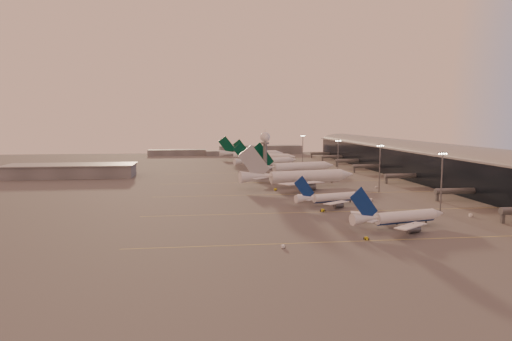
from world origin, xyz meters
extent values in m
plane|color=#4E4C4C|center=(0.00, 0.00, 0.00)|extent=(700.00, 700.00, 0.00)
cube|color=#F2E055|center=(30.00, -35.00, 0.01)|extent=(180.00, 0.25, 0.02)
cube|color=#F2E055|center=(30.00, 10.00, 0.01)|extent=(180.00, 0.25, 0.02)
cube|color=#F2E055|center=(30.00, 55.00, 0.01)|extent=(180.00, 0.25, 0.02)
cube|color=#F2E055|center=(30.00, 100.00, 0.01)|extent=(180.00, 0.25, 0.02)
cube|color=#F2E055|center=(30.00, 150.00, 0.01)|extent=(180.00, 0.25, 0.02)
cube|color=black|center=(108.00, 110.00, 9.00)|extent=(36.00, 360.00, 18.00)
cylinder|color=gray|center=(108.00, 110.00, 18.00)|extent=(10.08, 360.00, 10.08)
cube|color=gray|center=(108.00, 110.00, 18.20)|extent=(40.00, 362.00, 0.80)
cube|color=slate|center=(72.00, -18.00, 2.20)|extent=(1.20, 1.20, 4.40)
cylinder|color=slate|center=(82.00, 28.00, 4.50)|extent=(22.00, 2.80, 2.80)
cube|color=slate|center=(72.00, 28.00, 2.20)|extent=(1.20, 1.20, 4.40)
cylinder|color=slate|center=(82.00, 86.00, 4.50)|extent=(22.00, 2.80, 2.80)
cube|color=slate|center=(72.00, 86.00, 2.20)|extent=(1.20, 1.20, 4.40)
cylinder|color=slate|center=(82.00, 142.00, 4.50)|extent=(22.00, 2.80, 2.80)
cube|color=slate|center=(72.00, 142.00, 2.20)|extent=(1.20, 1.20, 4.40)
cylinder|color=slate|center=(82.00, 184.00, 4.50)|extent=(22.00, 2.80, 2.80)
cube|color=slate|center=(72.00, 184.00, 2.20)|extent=(1.20, 1.20, 4.40)
cylinder|color=slate|center=(82.00, 226.00, 4.50)|extent=(22.00, 2.80, 2.80)
cube|color=slate|center=(72.00, 226.00, 2.20)|extent=(1.20, 1.20, 4.40)
cylinder|color=slate|center=(82.00, 266.00, 4.50)|extent=(22.00, 2.80, 2.80)
cube|color=slate|center=(72.00, 266.00, 2.20)|extent=(1.20, 1.20, 4.40)
cube|color=slate|center=(-120.00, 140.00, 4.00)|extent=(80.00, 25.00, 8.00)
cube|color=gray|center=(-120.00, 140.00, 8.20)|extent=(82.00, 27.00, 0.60)
cylinder|color=slate|center=(5.00, 120.00, 11.00)|extent=(2.60, 2.60, 22.00)
cylinder|color=slate|center=(5.00, 120.00, 22.50)|extent=(5.20, 5.20, 1.20)
sphere|color=white|center=(5.00, 120.00, 26.40)|extent=(6.40, 6.40, 6.40)
cylinder|color=slate|center=(5.00, 120.00, 30.10)|extent=(0.16, 0.16, 2.00)
cylinder|color=slate|center=(58.00, 0.00, 12.50)|extent=(0.56, 0.56, 25.00)
cube|color=slate|center=(58.00, 0.00, 24.50)|extent=(3.60, 0.25, 0.25)
sphere|color=#FFEABF|center=(56.50, 0.00, 24.10)|extent=(0.56, 0.56, 0.56)
sphere|color=#FFEABF|center=(57.50, 0.00, 24.10)|extent=(0.56, 0.56, 0.56)
sphere|color=#FFEABF|center=(58.50, 0.00, 24.10)|extent=(0.56, 0.56, 0.56)
sphere|color=#FFEABF|center=(59.50, 0.00, 24.10)|extent=(0.56, 0.56, 0.56)
cylinder|color=slate|center=(55.00, 55.00, 12.50)|extent=(0.56, 0.56, 25.00)
cube|color=slate|center=(55.00, 55.00, 24.50)|extent=(3.60, 0.25, 0.25)
sphere|color=#FFEABF|center=(53.50, 55.00, 24.10)|extent=(0.56, 0.56, 0.56)
sphere|color=#FFEABF|center=(54.50, 55.00, 24.10)|extent=(0.56, 0.56, 0.56)
sphere|color=#FFEABF|center=(55.50, 55.00, 24.10)|extent=(0.56, 0.56, 0.56)
sphere|color=#FFEABF|center=(56.50, 55.00, 24.10)|extent=(0.56, 0.56, 0.56)
cylinder|color=slate|center=(50.00, 110.00, 12.50)|extent=(0.56, 0.56, 25.00)
cube|color=slate|center=(50.00, 110.00, 24.50)|extent=(3.60, 0.25, 0.25)
sphere|color=#FFEABF|center=(48.50, 110.00, 24.10)|extent=(0.56, 0.56, 0.56)
sphere|color=#FFEABF|center=(49.50, 110.00, 24.10)|extent=(0.56, 0.56, 0.56)
sphere|color=#FFEABF|center=(50.50, 110.00, 24.10)|extent=(0.56, 0.56, 0.56)
sphere|color=#FFEABF|center=(51.50, 110.00, 24.10)|extent=(0.56, 0.56, 0.56)
cylinder|color=slate|center=(48.00, 200.00, 12.50)|extent=(0.56, 0.56, 25.00)
cube|color=slate|center=(48.00, 200.00, 24.50)|extent=(3.60, 0.25, 0.25)
sphere|color=#FFEABF|center=(46.50, 200.00, 24.10)|extent=(0.56, 0.56, 0.56)
sphere|color=#FFEABF|center=(47.50, 200.00, 24.10)|extent=(0.56, 0.56, 0.56)
sphere|color=#FFEABF|center=(48.50, 200.00, 24.10)|extent=(0.56, 0.56, 0.56)
sphere|color=#FFEABF|center=(49.50, 200.00, 24.10)|extent=(0.56, 0.56, 0.56)
cube|color=slate|center=(-60.00, 320.00, 3.00)|extent=(60.00, 18.00, 6.00)
cube|color=slate|center=(30.00, 330.00, 4.50)|extent=(90.00, 20.00, 9.00)
cube|color=slate|center=(-10.00, 310.00, 2.50)|extent=(40.00, 15.00, 5.00)
cylinder|color=white|center=(34.33, -19.36, 3.27)|extent=(23.81, 9.40, 4.01)
cylinder|color=navy|center=(34.33, -19.36, 2.37)|extent=(23.09, 8.20, 2.88)
cone|color=white|center=(47.98, -16.08, 3.27)|extent=(5.36, 4.96, 4.01)
cone|color=white|center=(18.10, -23.27, 3.77)|extent=(10.53, 6.20, 4.01)
cube|color=white|center=(31.02, -30.29, 2.57)|extent=(15.35, 14.23, 1.26)
cylinder|color=slate|center=(33.26, -27.36, 0.74)|extent=(5.04, 3.60, 2.60)
cube|color=slate|center=(33.26, -27.36, 1.87)|extent=(0.37, 0.33, 1.60)
cube|color=white|center=(26.41, -11.13, 2.57)|extent=(17.46, 8.07, 1.26)
cylinder|color=slate|center=(29.74, -12.72, 0.74)|extent=(5.04, 3.60, 2.60)
cube|color=slate|center=(29.74, -12.72, 1.87)|extent=(0.37, 0.33, 1.60)
cube|color=navy|center=(17.62, -23.38, 8.72)|extent=(10.77, 2.93, 11.94)
cube|color=white|center=(19.19, -27.69, 3.87)|extent=(4.60, 4.22, 0.26)
cube|color=white|center=(17.06, -18.83, 3.87)|extent=(4.81, 2.65, 0.26)
cylinder|color=black|center=(43.02, -17.27, 0.53)|extent=(0.53, 0.53, 1.05)
cylinder|color=black|center=(31.94, -17.55, 0.58)|extent=(1.25, 0.78, 1.16)
cylinder|color=black|center=(33.03, -22.06, 0.58)|extent=(1.25, 0.78, 1.16)
cylinder|color=white|center=(22.39, 24.72, 2.95)|extent=(21.41, 9.40, 3.62)
cylinder|color=navy|center=(22.39, 24.72, 2.14)|extent=(20.72, 8.31, 2.60)
cone|color=white|center=(34.56, 28.26, 2.95)|extent=(4.96, 4.62, 3.62)
cone|color=white|center=(7.91, 20.51, 3.40)|extent=(9.56, 5.96, 3.62)
cube|color=white|center=(19.86, 14.72, 2.32)|extent=(13.50, 13.27, 1.14)
cylinder|color=slate|center=(21.76, 17.46, 0.67)|extent=(4.60, 3.40, 2.35)
cube|color=slate|center=(21.76, 17.46, 1.68)|extent=(0.34, 0.31, 1.45)
cube|color=white|center=(14.90, 31.81, 2.32)|extent=(15.77, 6.63, 1.14)
cylinder|color=slate|center=(17.97, 30.51, 0.67)|extent=(4.60, 3.40, 2.35)
cube|color=slate|center=(17.97, 30.51, 1.68)|extent=(0.34, 0.31, 1.45)
cube|color=navy|center=(7.48, 20.39, 7.88)|extent=(9.62, 3.09, 10.78)
cube|color=white|center=(9.09, 16.57, 3.49)|extent=(4.08, 3.90, 0.24)
cube|color=white|center=(6.79, 24.47, 3.49)|extent=(4.31, 2.22, 0.24)
cylinder|color=black|center=(30.14, 26.97, 0.48)|extent=(0.48, 0.48, 0.95)
cylinder|color=black|center=(20.16, 26.25, 0.52)|extent=(1.14, 0.75, 1.05)
cylinder|color=black|center=(21.33, 22.23, 0.52)|extent=(1.14, 0.75, 1.05)
cylinder|color=white|center=(22.56, 79.94, 4.55)|extent=(42.45, 14.17, 6.56)
cylinder|color=white|center=(22.56, 79.94, 3.07)|extent=(41.29, 12.21, 4.72)
cone|color=white|center=(47.17, 84.55, 4.55)|extent=(9.19, 7.94, 6.56)
cone|color=white|center=(-6.71, 74.46, 5.37)|extent=(18.50, 9.68, 6.56)
cube|color=white|center=(15.71, 60.91, 3.40)|extent=(27.89, 24.24, 1.95)
cylinder|color=slate|center=(19.94, 65.90, 0.74)|extent=(8.77, 5.68, 4.26)
cube|color=slate|center=(19.94, 65.90, 2.25)|extent=(0.36, 0.32, 2.62)
cube|color=white|center=(9.28, 95.21, 3.40)|extent=(30.82, 15.66, 1.95)
cylinder|color=slate|center=(15.03, 92.09, 0.74)|extent=(8.77, 5.68, 4.26)
cube|color=slate|center=(15.03, 92.09, 2.25)|extent=(0.36, 0.32, 2.62)
cube|color=#A8AAB0|center=(-7.58, 74.30, 13.11)|extent=(17.93, 3.71, 19.46)
cube|color=white|center=(-5.56, 66.42, 5.53)|extent=(8.34, 7.29, 0.26)
cube|color=white|center=(-8.55, 82.38, 5.53)|extent=(8.64, 5.09, 0.26)
cylinder|color=black|center=(38.23, 82.88, 0.53)|extent=(0.53, 0.53, 1.06)
cylinder|color=black|center=(18.80, 81.61, 0.58)|extent=(1.24, 0.73, 1.16)
cylinder|color=black|center=(19.66, 77.03, 0.58)|extent=(1.24, 0.73, 1.16)
cylinder|color=white|center=(30.48, 132.42, 4.38)|extent=(38.59, 17.15, 6.20)
cylinder|color=white|center=(30.48, 132.42, 2.99)|extent=(37.35, 15.26, 4.47)
cone|color=white|center=(52.44, 139.11, 4.38)|extent=(8.93, 8.10, 6.20)
cone|color=white|center=(4.38, 124.46, 5.16)|extent=(17.23, 10.64, 6.20)
cube|color=white|center=(26.14, 114.18, 3.30)|extent=(24.33, 24.31, 1.84)
cylinder|color=slate|center=(29.52, 119.21, 0.75)|extent=(8.30, 6.03, 4.03)
cube|color=slate|center=(29.52, 119.21, 2.21)|extent=(0.38, 0.35, 2.48)
cube|color=white|center=(16.70, 145.13, 3.30)|extent=(28.64, 11.70, 1.84)
cylinder|color=slate|center=(22.32, 142.84, 0.75)|extent=(8.30, 6.03, 4.03)
cube|color=slate|center=(22.32, 142.84, 2.21)|extent=(0.38, 0.35, 2.48)
cube|color=#023A26|center=(3.61, 124.22, 12.57)|extent=(16.43, 5.34, 18.35)
cube|color=white|center=(6.29, 117.26, 5.32)|extent=(7.35, 7.12, 0.27)
cube|color=white|center=(1.95, 131.50, 5.32)|extent=(7.79, 3.93, 0.27)
cylinder|color=black|center=(44.46, 136.68, 0.53)|extent=(0.53, 0.53, 1.07)
cylinder|color=black|center=(26.83, 133.76, 0.59)|extent=(1.28, 0.85, 1.18)
cylinder|color=black|center=(28.20, 129.26, 0.59)|extent=(1.28, 0.85, 1.18)
cylinder|color=white|center=(18.72, 186.26, 3.81)|extent=(33.39, 15.98, 5.40)
cylinder|color=white|center=(18.72, 186.26, 2.60)|extent=(32.27, 14.33, 3.88)
cone|color=white|center=(37.60, 192.75, 3.81)|extent=(7.88, 7.21, 5.40)
cone|color=white|center=(-3.73, 178.54, 4.49)|extent=(15.02, 9.66, 5.40)
cube|color=white|center=(15.50, 170.27, 2.87)|extent=(20.69, 21.60, 1.60)
cylinder|color=slate|center=(18.29, 174.75, 0.65)|extent=(7.26, 5.42, 3.51)
cube|color=slate|center=(18.29, 174.75, 1.93)|extent=(0.34, 0.31, 2.16)
cube|color=white|center=(6.35, 196.88, 2.87)|extent=(24.87, 9.37, 1.60)
cylinder|color=slate|center=(11.30, 195.07, 0.65)|extent=(7.26, 5.42, 3.51)
cube|color=slate|center=(11.30, 195.07, 1.93)|extent=(0.34, 0.31, 2.16)
cube|color=#023A26|center=(-4.39, 178.31, 10.93)|extent=(14.14, 5.13, 15.97)
cube|color=white|center=(-1.85, 172.34, 4.62)|extent=(6.30, 6.29, 0.23)
cube|color=white|center=(-6.06, 184.58, 4.62)|extent=(6.72, 3.20, 0.23)
cylinder|color=black|center=(30.74, 190.39, 0.47)|extent=(0.47, 0.47, 0.93)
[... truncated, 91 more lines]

